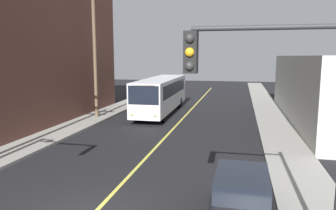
{
  "coord_description": "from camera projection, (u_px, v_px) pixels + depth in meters",
  "views": [
    {
      "loc": [
        4.63,
        -8.7,
        5.21
      ],
      "look_at": [
        0.0,
        11.97,
        2.0
      ],
      "focal_mm": 34.58,
      "sensor_mm": 36.0,
      "label": 1
    }
  ],
  "objects": [
    {
      "name": "sidewalk_left",
      "position": [
        55.0,
        135.0,
        21.38
      ],
      "size": [
        2.5,
        90.0,
        0.15
      ],
      "primitive_type": "cube",
      "color": "gray",
      "rests_on": "ground"
    },
    {
      "name": "sidewalk_right",
      "position": [
        286.0,
        148.0,
        18.24
      ],
      "size": [
        2.5,
        90.0,
        0.15
      ],
      "primitive_type": "cube",
      "color": "gray",
      "rests_on": "ground"
    },
    {
      "name": "lane_stripe_center",
      "position": [
        177.0,
        125.0,
        24.64
      ],
      "size": [
        0.16,
        60.0,
        0.01
      ],
      "primitive_type": "cube",
      "color": "#D8CC4C",
      "rests_on": "ground"
    },
    {
      "name": "city_bus",
      "position": [
        161.0,
        93.0,
        29.66
      ],
      "size": [
        2.75,
        12.19,
        3.2
      ],
      "color": "silver",
      "rests_on": "ground"
    },
    {
      "name": "parked_car_black",
      "position": [
        241.0,
        197.0,
        10.15
      ],
      "size": [
        1.89,
        4.43,
        1.62
      ],
      "color": "black",
      "rests_on": "ground"
    },
    {
      "name": "utility_pole_mid",
      "position": [
        94.0,
        43.0,
        26.34
      ],
      "size": [
        2.4,
        0.28,
        11.19
      ],
      "color": "brown",
      "rests_on": "sidewalk_left"
    },
    {
      "name": "traffic_signal_right_corner",
      "position": [
        275.0,
        96.0,
        7.45
      ],
      "size": [
        3.75,
        0.48,
        6.0
      ],
      "color": "#2D2D33",
      "rests_on": "sidewalk_right"
    }
  ]
}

